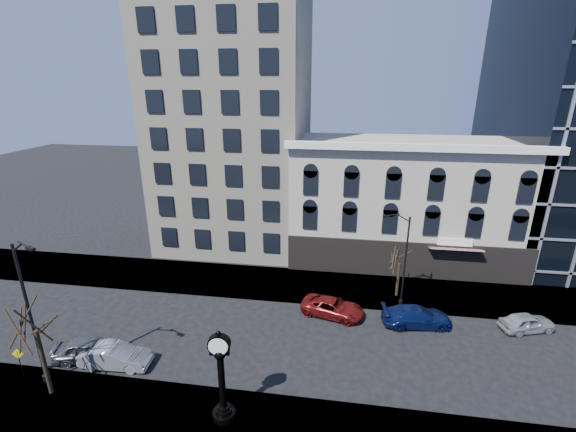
% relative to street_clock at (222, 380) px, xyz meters
% --- Properties ---
extents(ground, '(160.00, 160.00, 0.00)m').
position_rel_street_clock_xyz_m(ground, '(-0.11, 6.97, -2.60)').
color(ground, black).
rests_on(ground, ground).
extents(sidewalk_far, '(160.00, 6.00, 0.12)m').
position_rel_street_clock_xyz_m(sidewalk_far, '(-0.11, 14.97, -2.54)').
color(sidewalk_far, gray).
rests_on(sidewalk_far, ground).
extents(cream_tower, '(15.90, 15.40, 42.50)m').
position_rel_street_clock_xyz_m(cream_tower, '(-6.22, 25.86, 16.72)').
color(cream_tower, beige).
rests_on(cream_tower, ground).
extents(victorian_row, '(22.60, 11.19, 12.50)m').
position_rel_street_clock_xyz_m(victorian_row, '(11.89, 22.87, 3.39)').
color(victorian_row, '#B3A993').
rests_on(victorian_row, ground).
extents(street_clock, '(1.25, 1.25, 5.49)m').
position_rel_street_clock_xyz_m(street_clock, '(0.00, 0.00, 0.00)').
color(street_clock, black).
rests_on(street_clock, sidewalk_near).
extents(street_lamp_near, '(2.36, 1.15, 9.60)m').
position_rel_street_clock_xyz_m(street_lamp_near, '(-10.87, 0.71, 4.77)').
color(street_lamp_near, black).
rests_on(street_lamp_near, sidewalk_near).
extents(street_lamp_far, '(2.03, 0.79, 8.03)m').
position_rel_street_clock_xyz_m(street_lamp_far, '(10.37, 12.81, 3.58)').
color(street_lamp_far, black).
rests_on(street_lamp_far, sidewalk_far).
extents(bare_tree_near, '(4.02, 4.02, 6.90)m').
position_rel_street_clock_xyz_m(bare_tree_near, '(-10.55, 0.15, 2.73)').
color(bare_tree_near, black).
rests_on(bare_tree_near, sidewalk_near).
extents(bare_tree_far, '(2.79, 2.79, 4.79)m').
position_rel_street_clock_xyz_m(bare_tree_far, '(10.76, 14.34, 1.12)').
color(bare_tree_far, black).
rests_on(bare_tree_far, sidewalk_far).
extents(warning_sign, '(0.69, 0.15, 2.14)m').
position_rel_street_clock_xyz_m(warning_sign, '(-13.07, 0.97, -1.01)').
color(warning_sign, black).
rests_on(warning_sign, sidewalk_near).
extents(car_near_a, '(4.81, 2.91, 1.53)m').
position_rel_street_clock_xyz_m(car_near_a, '(-10.16, 3.33, -1.84)').
color(car_near_a, '#595B60').
rests_on(car_near_a, ground).
extents(car_near_b, '(4.53, 1.79, 1.47)m').
position_rel_street_clock_xyz_m(car_near_b, '(-8.11, 2.96, -1.87)').
color(car_near_b, '#A5A8AD').
rests_on(car_near_b, ground).
extents(car_far_a, '(5.26, 3.35, 1.35)m').
position_rel_street_clock_xyz_m(car_far_a, '(5.45, 10.75, -1.93)').
color(car_far_a, maroon).
rests_on(car_far_a, ground).
extents(car_far_b, '(5.36, 2.76, 1.49)m').
position_rel_street_clock_xyz_m(car_far_b, '(11.73, 10.37, -1.86)').
color(car_far_b, '#0C194C').
rests_on(car_far_b, ground).
extents(car_far_c, '(4.25, 2.66, 1.35)m').
position_rel_street_clock_xyz_m(car_far_c, '(19.66, 10.87, -1.93)').
color(car_far_c, '#A5A8AD').
rests_on(car_far_c, ground).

